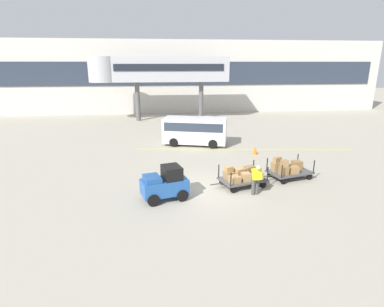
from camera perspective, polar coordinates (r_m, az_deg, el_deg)
ground_plane at (r=15.71m, az=3.22°, el=-6.59°), size 120.00×120.00×0.00m
apron_lead_line at (r=23.01m, az=9.60°, el=0.74°), size 15.80×2.10×0.01m
terminal_building at (r=40.33m, az=-3.15°, el=14.00°), size 53.83×2.51×8.87m
jet_bridge at (r=34.23m, az=-7.10°, el=15.11°), size 14.80×3.00×6.79m
baggage_tug at (r=14.37m, az=-5.00°, el=-5.63°), size 2.32×1.70×1.58m
baggage_cart_lead at (r=16.09m, az=9.23°, el=-4.20°), size 3.08×1.96×1.10m
baggage_cart_middle at (r=17.72m, az=17.30°, el=-2.72°), size 3.08×1.96×1.22m
baggage_handler at (r=15.00m, az=11.83°, el=-4.51°), size 0.47×0.49×1.56m
shuttle_van at (r=23.78m, az=0.57°, el=4.54°), size 5.14×3.17×2.10m
safety_cone_near at (r=21.88m, az=11.59°, el=0.55°), size 0.36×0.36×0.55m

